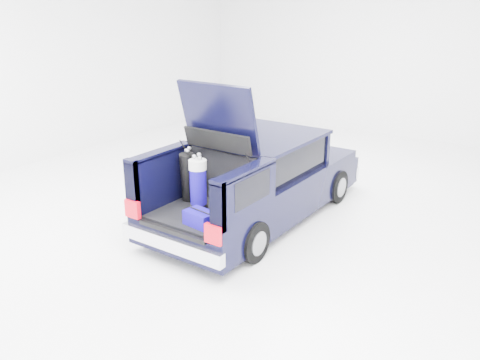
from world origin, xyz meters
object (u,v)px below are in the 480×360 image
Objects in this scene: red_suitcase at (245,195)px; blue_duffel at (200,218)px; black_golf_bag at (188,177)px; car at (260,179)px; blue_golf_bag at (198,185)px.

red_suitcase is 0.80m from blue_duffel.
black_golf_bag reaches higher than blue_duffel.
car is 1.94m from blue_duffel.
car is 1.42m from black_golf_bag.
car reaches higher than blue_duffel.
black_golf_bag is at bearing 168.42° from blue_golf_bag.
car is at bearing 104.70° from blue_duffel.
black_golf_bag is at bearing 146.88° from blue_duffel.
car is 1.31m from red_suitcase.
black_golf_bag is 1.02m from blue_duffel.
blue_golf_bag reaches higher than blue_duffel.
black_golf_bag is 0.44m from blue_golf_bag.
blue_duffel is at bearing -82.78° from car.
car is at bearing 62.93° from black_golf_bag.
red_suitcase is at bearing 45.46° from blue_golf_bag.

